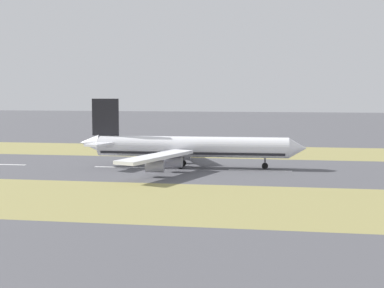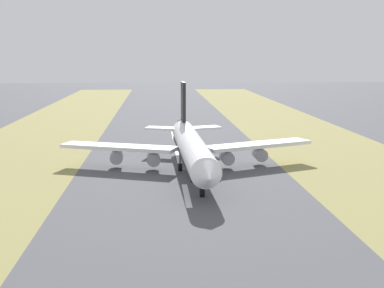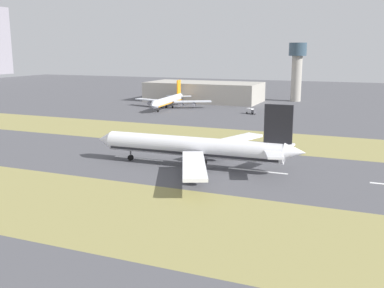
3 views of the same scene
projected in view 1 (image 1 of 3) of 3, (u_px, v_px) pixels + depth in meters
name	position (u px, v px, depth m)	size (l,w,h in m)	color
ground_plane	(176.00, 168.00, 155.42)	(800.00, 800.00, 0.00)	#4C4C51
grass_median_west	(198.00, 151.00, 199.64)	(40.00, 600.00, 0.01)	olive
grass_median_east	(137.00, 200.00, 111.19)	(40.00, 600.00, 0.01)	olive
centreline_dash_mid	(124.00, 167.00, 157.85)	(1.20, 18.00, 0.01)	silver
centreline_dash_far	(260.00, 170.00, 151.66)	(1.20, 18.00, 0.01)	silver
airplane_main_jet	(186.00, 147.00, 156.75)	(64.11, 67.13, 20.20)	white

